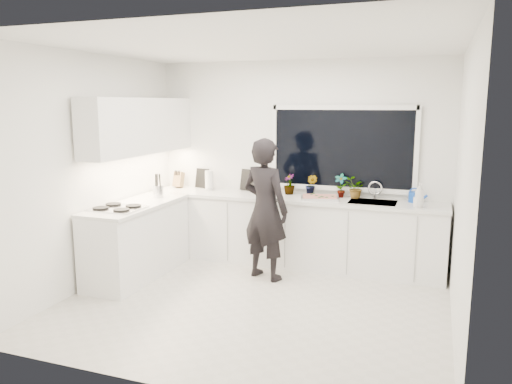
% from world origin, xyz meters
% --- Properties ---
extents(floor, '(4.00, 3.50, 0.02)m').
position_xyz_m(floor, '(0.00, 0.00, -0.01)').
color(floor, beige).
rests_on(floor, ground).
extents(wall_back, '(4.00, 0.02, 2.70)m').
position_xyz_m(wall_back, '(0.00, 1.76, 1.35)').
color(wall_back, white).
rests_on(wall_back, ground).
extents(wall_left, '(0.02, 3.50, 2.70)m').
position_xyz_m(wall_left, '(-2.01, 0.00, 1.35)').
color(wall_left, white).
rests_on(wall_left, ground).
extents(wall_right, '(0.02, 3.50, 2.70)m').
position_xyz_m(wall_right, '(2.01, 0.00, 1.35)').
color(wall_right, white).
rests_on(wall_right, ground).
extents(ceiling, '(4.00, 3.50, 0.02)m').
position_xyz_m(ceiling, '(0.00, 0.00, 2.71)').
color(ceiling, white).
rests_on(ceiling, wall_back).
extents(window, '(1.80, 0.02, 1.00)m').
position_xyz_m(window, '(0.60, 1.73, 1.55)').
color(window, black).
rests_on(window, wall_back).
extents(base_cabinets_back, '(3.92, 0.58, 0.88)m').
position_xyz_m(base_cabinets_back, '(0.00, 1.45, 0.44)').
color(base_cabinets_back, white).
rests_on(base_cabinets_back, floor).
extents(base_cabinets_left, '(0.58, 1.60, 0.88)m').
position_xyz_m(base_cabinets_left, '(-1.67, 0.35, 0.44)').
color(base_cabinets_left, white).
rests_on(base_cabinets_left, floor).
extents(countertop_back, '(3.94, 0.62, 0.04)m').
position_xyz_m(countertop_back, '(0.00, 1.44, 0.90)').
color(countertop_back, silver).
rests_on(countertop_back, base_cabinets_back).
extents(countertop_left, '(0.62, 1.60, 0.04)m').
position_xyz_m(countertop_left, '(-1.67, 0.35, 0.90)').
color(countertop_left, silver).
rests_on(countertop_left, base_cabinets_left).
extents(upper_cabinets, '(0.34, 2.10, 0.70)m').
position_xyz_m(upper_cabinets, '(-1.79, 0.70, 1.85)').
color(upper_cabinets, white).
rests_on(upper_cabinets, wall_left).
extents(sink, '(0.58, 0.42, 0.14)m').
position_xyz_m(sink, '(1.05, 1.45, 0.87)').
color(sink, silver).
rests_on(sink, countertop_back).
extents(faucet, '(0.03, 0.03, 0.22)m').
position_xyz_m(faucet, '(1.05, 1.65, 1.03)').
color(faucet, silver).
rests_on(faucet, countertop_back).
extents(stovetop, '(0.56, 0.48, 0.03)m').
position_xyz_m(stovetop, '(-1.69, -0.00, 0.94)').
color(stovetop, black).
rests_on(stovetop, countertop_left).
extents(person, '(0.73, 0.59, 1.73)m').
position_xyz_m(person, '(-0.15, 0.82, 0.86)').
color(person, black).
rests_on(person, floor).
extents(pizza_tray, '(0.54, 0.45, 0.03)m').
position_xyz_m(pizza_tray, '(0.38, 1.42, 0.94)').
color(pizza_tray, '#AFB0B3').
rests_on(pizza_tray, countertop_back).
extents(pizza, '(0.49, 0.40, 0.01)m').
position_xyz_m(pizza, '(0.38, 1.42, 0.95)').
color(pizza, '#B83018').
rests_on(pizza, pizza_tray).
extents(watering_can, '(0.15, 0.15, 0.13)m').
position_xyz_m(watering_can, '(1.53, 1.61, 0.98)').
color(watering_can, '#1345B5').
rests_on(watering_can, countertop_back).
extents(paper_towel_roll, '(0.14, 0.14, 0.26)m').
position_xyz_m(paper_towel_roll, '(-1.24, 1.55, 1.05)').
color(paper_towel_roll, white).
rests_on(paper_towel_roll, countertop_back).
extents(knife_block, '(0.14, 0.11, 0.22)m').
position_xyz_m(knife_block, '(-1.75, 1.59, 1.03)').
color(knife_block, '#A3804C').
rests_on(knife_block, countertop_back).
extents(utensil_crock, '(0.17, 0.17, 0.16)m').
position_xyz_m(utensil_crock, '(-1.62, 0.80, 1.00)').
color(utensil_crock, '#B4B4B9').
rests_on(utensil_crock, countertop_left).
extents(picture_frame_large, '(0.22, 0.07, 0.28)m').
position_xyz_m(picture_frame_large, '(-1.42, 1.69, 1.06)').
color(picture_frame_large, black).
rests_on(picture_frame_large, countertop_back).
extents(picture_frame_small, '(0.24, 0.10, 0.30)m').
position_xyz_m(picture_frame_small, '(-0.71, 1.69, 1.07)').
color(picture_frame_small, black).
rests_on(picture_frame_small, countertop_back).
extents(herb_plants, '(1.15, 0.30, 0.31)m').
position_xyz_m(herb_plants, '(0.48, 1.61, 1.06)').
color(herb_plants, '#26662D').
rests_on(herb_plants, countertop_back).
extents(soap_bottles, '(0.14, 0.14, 0.29)m').
position_xyz_m(soap_bottles, '(1.60, 1.30, 1.05)').
color(soap_bottles, '#D8BF66').
rests_on(soap_bottles, countertop_back).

